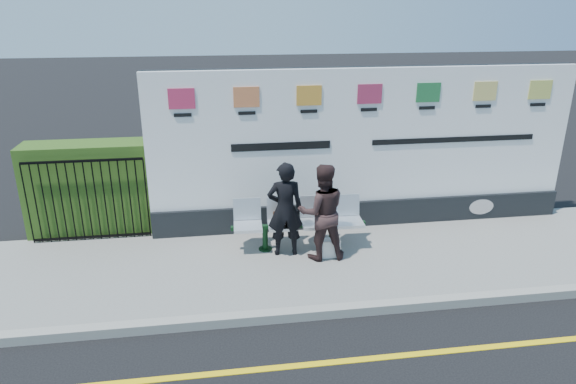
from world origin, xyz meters
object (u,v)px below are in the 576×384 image
object	(u,v)px
bench	(299,235)
woman_left	(285,209)
billboard	(365,160)
woman_right	(322,212)

from	to	relation	value
bench	woman_left	bearing A→B (deg)	-143.26
billboard	bench	world-z (taller)	billboard
woman_right	woman_left	bearing A→B (deg)	-20.75
woman_right	billboard	bearing A→B (deg)	-130.57
billboard	woman_right	distance (m)	1.74
billboard	woman_left	distance (m)	2.04
billboard	woman_left	xyz separation A→B (m)	(-1.67, -1.07, -0.48)
woman_left	bench	bearing A→B (deg)	-143.28
billboard	woman_left	size ratio (longest dim) A/B	4.85
bench	woman_right	bearing A→B (deg)	-49.20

